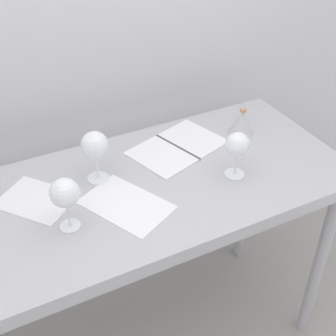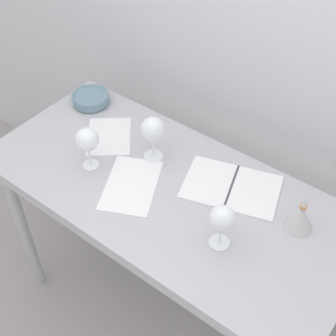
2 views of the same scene
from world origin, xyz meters
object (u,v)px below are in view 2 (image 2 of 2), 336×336
at_px(decanter_funnel, 300,217).
at_px(tasting_sheet_upper, 131,185).
at_px(wine_glass_far_left, 153,130).
at_px(open_notebook, 231,187).
at_px(tasting_sheet_lower, 109,136).
at_px(wine_glass_near_right, 222,219).
at_px(wine_glass_near_left, 87,140).
at_px(tasting_bowl, 91,98).

bearing_deg(decanter_funnel, tasting_sheet_upper, -161.35).
xyz_separation_m(wine_glass_far_left, decanter_funnel, (0.60, 0.02, -0.08)).
relative_size(open_notebook, tasting_sheet_lower, 1.70).
xyz_separation_m(wine_glass_near_right, open_notebook, (-0.10, 0.23, -0.12)).
bearing_deg(wine_glass_near_left, tasting_sheet_upper, 4.18).
relative_size(wine_glass_far_left, wine_glass_near_left, 1.05).
height_order(wine_glass_far_left, tasting_sheet_lower, wine_glass_far_left).
relative_size(wine_glass_far_left, decanter_funnel, 1.31).
distance_m(tasting_sheet_lower, tasting_bowl, 0.25).
bearing_deg(wine_glass_far_left, tasting_sheet_upper, -79.53).
bearing_deg(wine_glass_far_left, open_notebook, 6.99).
relative_size(wine_glass_far_left, wine_glass_near_right, 1.10).
height_order(tasting_sheet_lower, decanter_funnel, decanter_funnel).
bearing_deg(tasting_sheet_lower, decanter_funnel, -36.79).
bearing_deg(decanter_funnel, tasting_bowl, 175.61).
bearing_deg(wine_glass_near_right, tasting_sheet_upper, 176.70).
height_order(tasting_sheet_upper, tasting_sheet_lower, same).
relative_size(wine_glass_far_left, tasting_sheet_upper, 0.66).
distance_m(wine_glass_far_left, tasting_sheet_upper, 0.22).
bearing_deg(wine_glass_near_right, tasting_bowl, 161.10).
height_order(wine_glass_near_left, open_notebook, wine_glass_near_left).
bearing_deg(decanter_funnel, wine_glass_near_left, -164.81).
distance_m(tasting_sheet_upper, decanter_funnel, 0.60).
relative_size(wine_glass_near_left, open_notebook, 0.44).
bearing_deg(tasting_sheet_lower, tasting_sheet_upper, -71.15).
distance_m(wine_glass_near_left, tasting_bowl, 0.41).
relative_size(tasting_sheet_lower, tasting_bowl, 1.44).
bearing_deg(open_notebook, tasting_sheet_upper, -162.50).
xyz_separation_m(wine_glass_far_left, tasting_sheet_lower, (-0.22, -0.02, -0.13)).
bearing_deg(wine_glass_near_right, tasting_sheet_lower, 164.73).
relative_size(wine_glass_near_left, tasting_sheet_lower, 0.75).
xyz_separation_m(wine_glass_near_left, decanter_funnel, (0.76, 0.21, -0.08)).
distance_m(open_notebook, decanter_funnel, 0.28).
distance_m(wine_glass_far_left, tasting_bowl, 0.45).
distance_m(wine_glass_far_left, decanter_funnel, 0.61).
distance_m(tasting_sheet_upper, tasting_sheet_lower, 0.29).
bearing_deg(wine_glass_far_left, wine_glass_near_left, -130.52).
relative_size(open_notebook, tasting_bowl, 2.44).
bearing_deg(decanter_funnel, wine_glass_near_right, -128.74).
bearing_deg(wine_glass_near_left, wine_glass_near_right, -0.89).
bearing_deg(wine_glass_near_left, tasting_bowl, 133.83).
relative_size(wine_glass_far_left, open_notebook, 0.47).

